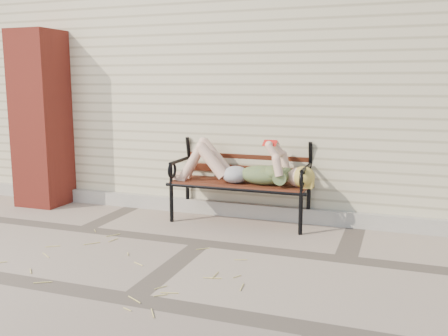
% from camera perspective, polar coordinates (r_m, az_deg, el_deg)
% --- Properties ---
extents(ground, '(80.00, 80.00, 0.00)m').
position_cam_1_polar(ground, '(4.50, -2.51, -8.55)').
color(ground, gray).
rests_on(ground, ground).
extents(house_wall, '(8.00, 4.00, 3.00)m').
position_cam_1_polar(house_wall, '(7.15, 6.67, 10.33)').
color(house_wall, beige).
rests_on(house_wall, ground).
extents(foundation_strip, '(8.00, 0.10, 0.15)m').
position_cam_1_polar(foundation_strip, '(5.36, 1.42, -4.75)').
color(foundation_strip, '#AEAA9D').
rests_on(foundation_strip, ground).
extents(brick_pillar, '(0.50, 0.50, 2.00)m').
position_cam_1_polar(brick_pillar, '(6.14, -20.15, 5.27)').
color(brick_pillar, maroon).
rests_on(brick_pillar, ground).
extents(garden_bench, '(1.52, 0.60, 0.98)m').
position_cam_1_polar(garden_bench, '(5.11, 2.13, -0.01)').
color(garden_bench, black).
rests_on(garden_bench, ground).
extents(reading_woman, '(1.43, 0.32, 0.45)m').
position_cam_1_polar(reading_woman, '(4.99, 1.85, 0.14)').
color(reading_woman, '#0A344A').
rests_on(reading_woman, ground).
extents(straw_scatter, '(2.96, 1.72, 0.01)m').
position_cam_1_polar(straw_scatter, '(4.37, -17.93, -9.53)').
color(straw_scatter, '#CFBF65').
rests_on(straw_scatter, ground).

